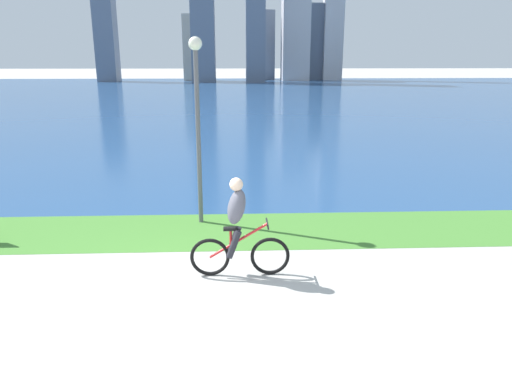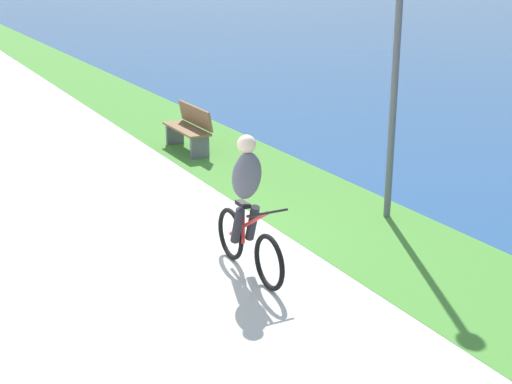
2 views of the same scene
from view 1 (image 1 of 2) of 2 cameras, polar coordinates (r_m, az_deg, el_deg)
name	(u,v)px [view 1 (image 1 of 2)]	position (r m, az deg, el deg)	size (l,w,h in m)	color
ground_plane	(165,310)	(7.27, -10.84, -13.80)	(300.00, 300.00, 0.00)	#B2AFA8
grass_strip_bayside	(187,231)	(10.21, -8.30, -4.69)	(120.00, 2.22, 0.01)	#478433
bay_water_surface	(224,95)	(47.34, -3.83, 11.59)	(300.00, 73.17, 0.00)	navy
cyclist_lead	(238,228)	(7.86, -2.22, -4.39)	(1.68, 0.52, 1.71)	black
lamppost_tall	(197,105)	(10.19, -7.08, 10.32)	(0.28, 0.28, 3.98)	#595960
city_skyline_far_shore	(257,14)	(74.89, 0.07, 20.66)	(37.19, 11.47, 27.07)	slate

